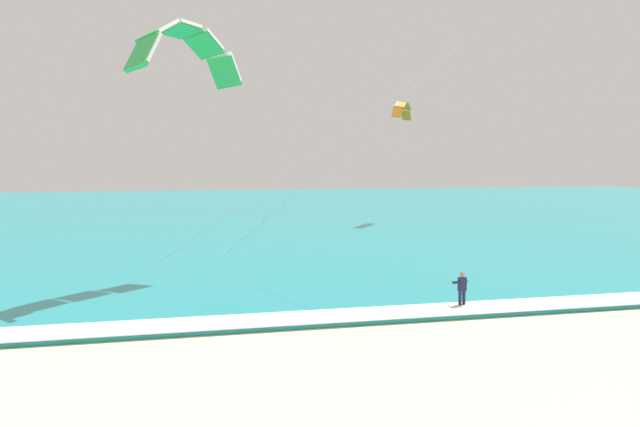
# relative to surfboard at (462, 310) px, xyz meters

# --- Properties ---
(sea) EXTENTS (200.00, 120.00, 0.20)m
(sea) POSITION_rel_surfboard_xyz_m (-1.39, 58.44, 0.07)
(sea) COLOR teal
(sea) RESTS_ON ground
(surf_foam) EXTENTS (200.00, 2.19, 0.04)m
(surf_foam) POSITION_rel_surfboard_xyz_m (-1.39, -0.56, 0.19)
(surf_foam) COLOR white
(surf_foam) RESTS_ON sea
(surfboard) EXTENTS (0.64, 1.45, 0.09)m
(surfboard) POSITION_rel_surfboard_xyz_m (0.00, 0.00, 0.00)
(surfboard) COLOR yellow
(surfboard) RESTS_ON ground
(kitesurfer) EXTENTS (0.57, 0.57, 1.69)m
(kitesurfer) POSITION_rel_surfboard_xyz_m (-0.00, 0.02, 0.91)
(kitesurfer) COLOR #191E38
(kitesurfer) RESTS_ON ground
(kite_primary) EXTENTS (14.25, 12.20, 12.32)m
(kite_primary) POSITION_rel_surfboard_xyz_m (-11.21, 9.12, 12.27)
(kite_primary) COLOR green
(kite_distant) EXTENTS (3.62, 4.82, 1.87)m
(kite_distant) POSITION_rel_surfboard_xyz_m (11.85, 38.41, 11.92)
(kite_distant) COLOR orange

